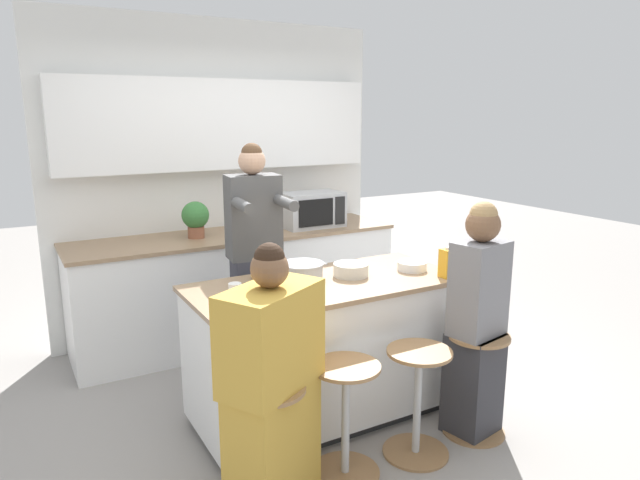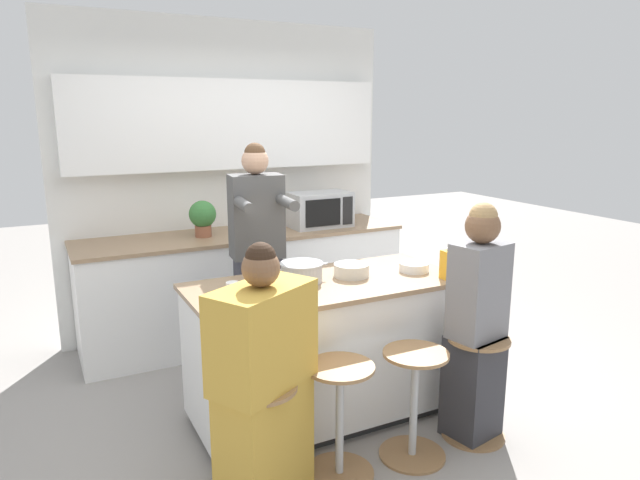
{
  "view_description": "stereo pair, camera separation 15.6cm",
  "coord_description": "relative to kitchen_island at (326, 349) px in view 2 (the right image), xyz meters",
  "views": [
    {
      "loc": [
        -1.71,
        -2.93,
        1.92
      ],
      "look_at": [
        0.0,
        0.08,
        1.15
      ],
      "focal_mm": 32.0,
      "sensor_mm": 36.0,
      "label": 1
    },
    {
      "loc": [
        -1.57,
        -3.0,
        1.92
      ],
      "look_at": [
        0.0,
        0.08,
        1.15
      ],
      "focal_mm": 32.0,
      "sensor_mm": 36.0,
      "label": 2
    }
  ],
  "objects": [
    {
      "name": "ground_plane",
      "position": [
        0.0,
        0.0,
        -0.46
      ],
      "size": [
        16.0,
        16.0,
        0.0
      ],
      "primitive_type": "plane",
      "color": "gray"
    },
    {
      "name": "person_seated_near",
      "position": [
        0.68,
        -0.62,
        0.22
      ],
      "size": [
        0.36,
        0.31,
        1.43
      ],
      "rotation": [
        0.0,
        0.0,
        0.19
      ],
      "color": "#333338",
      "rests_on": "ground_plane"
    },
    {
      "name": "juice_carton",
      "position": [
        0.72,
        -0.29,
        0.54
      ],
      "size": [
        0.08,
        0.08,
        0.2
      ],
      "color": "gold",
      "rests_on": "kitchen_island"
    },
    {
      "name": "mixing_bowl_steel",
      "position": [
        0.2,
        0.03,
        0.48
      ],
      "size": [
        0.23,
        0.23,
        0.08
      ],
      "color": "silver",
      "rests_on": "kitchen_island"
    },
    {
      "name": "bar_stool_center_left",
      "position": [
        -0.23,
        -0.6,
        -0.11
      ],
      "size": [
        0.38,
        0.38,
        0.64
      ],
      "color": "#997047",
      "rests_on": "ground_plane"
    },
    {
      "name": "cooking_pot",
      "position": [
        -0.13,
        0.07,
        0.51
      ],
      "size": [
        0.36,
        0.27,
        0.12
      ],
      "color": "#B7BABC",
      "rests_on": "kitchen_island"
    },
    {
      "name": "potted_plant",
      "position": [
        -0.35,
        1.5,
        0.64
      ],
      "size": [
        0.22,
        0.22,
        0.3
      ],
      "color": "#93563D",
      "rests_on": "back_counter"
    },
    {
      "name": "coffee_cup_near",
      "position": [
        -0.45,
        -0.07,
        0.49
      ],
      "size": [
        0.11,
        0.08,
        0.09
      ],
      "color": "#4C7099",
      "rests_on": "kitchen_island"
    },
    {
      "name": "bar_stool_leftmost",
      "position": [
        -0.68,
        -0.62,
        -0.11
      ],
      "size": [
        0.38,
        0.38,
        0.64
      ],
      "color": "#997047",
      "rests_on": "ground_plane"
    },
    {
      "name": "kitchen_island",
      "position": [
        0.0,
        0.0,
        0.0
      ],
      "size": [
        1.71,
        0.78,
        0.9
      ],
      "color": "black",
      "rests_on": "ground_plane"
    },
    {
      "name": "coffee_cup_far",
      "position": [
        -0.6,
        -0.02,
        0.49
      ],
      "size": [
        0.11,
        0.07,
        0.09
      ],
      "color": "white",
      "rests_on": "kitchen_island"
    },
    {
      "name": "banana_bunch",
      "position": [
        -0.33,
        0.29,
        0.47
      ],
      "size": [
        0.14,
        0.1,
        0.05
      ],
      "color": "yellow",
      "rests_on": "kitchen_island"
    },
    {
      "name": "wall_back",
      "position": [
        0.0,
        1.84,
        1.09
      ],
      "size": [
        2.96,
        0.22,
        2.7
      ],
      "color": "silver",
      "rests_on": "ground_plane"
    },
    {
      "name": "back_counter",
      "position": [
        0.0,
        1.5,
        0.01
      ],
      "size": [
        2.75,
        0.7,
        0.93
      ],
      "color": "white",
      "rests_on": "ground_plane"
    },
    {
      "name": "fruit_bowl",
      "position": [
        0.63,
        -0.05,
        0.47
      ],
      "size": [
        0.19,
        0.19,
        0.06
      ],
      "color": "white",
      "rests_on": "kitchen_island"
    },
    {
      "name": "person_wrapped_blanket",
      "position": [
        -0.66,
        -0.62,
        0.17
      ],
      "size": [
        0.59,
        0.5,
        1.35
      ],
      "rotation": [
        0.0,
        0.0,
        0.51
      ],
      "color": "gold",
      "rests_on": "ground_plane"
    },
    {
      "name": "person_cooking",
      "position": [
        -0.2,
        0.65,
        0.41
      ],
      "size": [
        0.42,
        0.58,
        1.73
      ],
      "rotation": [
        0.0,
        0.0,
        -0.12
      ],
      "color": "#383842",
      "rests_on": "ground_plane"
    },
    {
      "name": "bar_stool_rightmost",
      "position": [
        0.68,
        -0.63,
        -0.11
      ],
      "size": [
        0.38,
        0.38,
        0.64
      ],
      "color": "#997047",
      "rests_on": "ground_plane"
    },
    {
      "name": "microwave",
      "position": [
        0.69,
        1.44,
        0.63
      ],
      "size": [
        0.54,
        0.34,
        0.31
      ],
      "color": "#B2B5B7",
      "rests_on": "back_counter"
    },
    {
      "name": "bar_stool_center_right",
      "position": [
        0.23,
        -0.64,
        -0.11
      ],
      "size": [
        0.38,
        0.38,
        0.64
      ],
      "color": "#997047",
      "rests_on": "ground_plane"
    }
  ]
}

